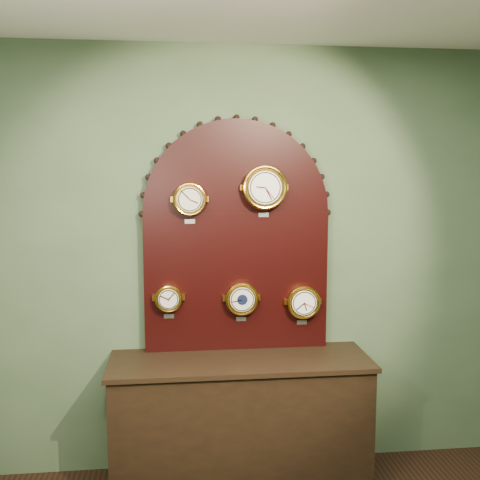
{
  "coord_description": "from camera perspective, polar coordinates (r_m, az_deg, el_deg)",
  "views": [
    {
      "loc": [
        -0.38,
        -1.13,
        2.01
      ],
      "look_at": [
        0.0,
        2.25,
        1.58
      ],
      "focal_mm": 41.8,
      "sensor_mm": 36.0,
      "label": 1
    }
  ],
  "objects": [
    {
      "name": "arabic_clock",
      "position": [
        3.55,
        2.52,
        5.37
      ],
      "size": [
        0.28,
        0.08,
        0.33
      ],
      "color": "gold",
      "rests_on": "display_board"
    },
    {
      "name": "barometer",
      "position": [
        3.63,
        0.18,
        -6.01
      ],
      "size": [
        0.21,
        0.08,
        0.27
      ],
      "color": "gold",
      "rests_on": "display_board"
    },
    {
      "name": "shop_counter",
      "position": [
        3.74,
        0.04,
        -18.26
      ],
      "size": [
        1.6,
        0.5,
        0.8
      ],
      "primitive_type": "cube",
      "color": "black",
      "rests_on": "ground_plane"
    },
    {
      "name": "roman_clock",
      "position": [
        3.52,
        -5.15,
        4.16
      ],
      "size": [
        0.21,
        0.08,
        0.26
      ],
      "color": "gold",
      "rests_on": "display_board"
    },
    {
      "name": "hygrometer",
      "position": [
        3.61,
        -7.3,
        -5.92
      ],
      "size": [
        0.18,
        0.08,
        0.23
      ],
      "color": "gold",
      "rests_on": "display_board"
    },
    {
      "name": "display_board",
      "position": [
        3.62,
        -0.36,
        1.12
      ],
      "size": [
        1.26,
        0.06,
        1.53
      ],
      "color": "black",
      "rests_on": "shop_counter"
    },
    {
      "name": "tide_clock",
      "position": [
        3.71,
        6.47,
        -6.31
      ],
      "size": [
        0.22,
        0.08,
        0.27
      ],
      "color": "gold",
      "rests_on": "display_board"
    },
    {
      "name": "wall_back",
      "position": [
        3.7,
        -0.44,
        -2.28
      ],
      "size": [
        4.0,
        0.0,
        4.0
      ],
      "primitive_type": "plane",
      "rotation": [
        1.57,
        0.0,
        0.0
      ],
      "color": "#465E40",
      "rests_on": "ground"
    }
  ]
}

